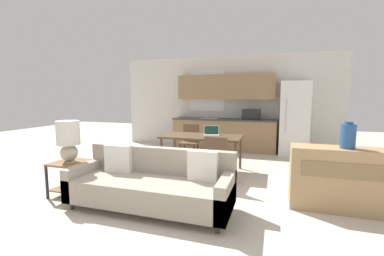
{
  "coord_description": "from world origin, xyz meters",
  "views": [
    {
      "loc": [
        1.39,
        -2.97,
        1.52
      ],
      "look_at": [
        -0.05,
        1.5,
        0.95
      ],
      "focal_mm": 24.0,
      "sensor_mm": 36.0,
      "label": 1
    }
  ],
  "objects_px": {
    "couch": "(152,184)",
    "dining_chair_near_right": "(218,158)",
    "dining_table": "(202,139)",
    "dining_chair_far_left": "(190,140)",
    "side_table": "(71,172)",
    "refrigerator": "(294,118)",
    "laptop": "(211,133)",
    "vase": "(348,136)",
    "table_lamp": "(68,139)",
    "credenza": "(338,179)"
  },
  "relations": [
    {
      "from": "refrigerator",
      "to": "credenza",
      "type": "relative_size",
      "value": 1.57
    },
    {
      "from": "couch",
      "to": "laptop",
      "type": "xyz_separation_m",
      "value": [
        0.33,
        2.07,
        0.45
      ]
    },
    {
      "from": "couch",
      "to": "vase",
      "type": "bearing_deg",
      "value": 15.23
    },
    {
      "from": "dining_table",
      "to": "table_lamp",
      "type": "bearing_deg",
      "value": -128.19
    },
    {
      "from": "table_lamp",
      "to": "vase",
      "type": "xyz_separation_m",
      "value": [
        3.88,
        0.69,
        0.12
      ]
    },
    {
      "from": "dining_table",
      "to": "dining_chair_far_left",
      "type": "distance_m",
      "value": 0.97
    },
    {
      "from": "table_lamp",
      "to": "dining_chair_far_left",
      "type": "distance_m",
      "value": 2.97
    },
    {
      "from": "laptop",
      "to": "credenza",
      "type": "bearing_deg",
      "value": -48.82
    },
    {
      "from": "side_table",
      "to": "laptop",
      "type": "xyz_separation_m",
      "value": [
        1.74,
        2.06,
        0.42
      ]
    },
    {
      "from": "laptop",
      "to": "table_lamp",
      "type": "bearing_deg",
      "value": -144.96
    },
    {
      "from": "refrigerator",
      "to": "couch",
      "type": "distance_m",
      "value": 4.65
    },
    {
      "from": "credenza",
      "to": "dining_chair_near_right",
      "type": "height_order",
      "value": "dining_chair_near_right"
    },
    {
      "from": "laptop",
      "to": "dining_chair_far_left",
      "type": "bearing_deg",
      "value": 120.61
    },
    {
      "from": "dining_chair_near_right",
      "to": "dining_table",
      "type": "bearing_deg",
      "value": -50.47
    },
    {
      "from": "dining_table",
      "to": "dining_chair_far_left",
      "type": "xyz_separation_m",
      "value": [
        -0.52,
        0.79,
        -0.19
      ]
    },
    {
      "from": "dining_table",
      "to": "dining_chair_near_right",
      "type": "distance_m",
      "value": 0.95
    },
    {
      "from": "dining_table",
      "to": "laptop",
      "type": "relative_size",
      "value": 4.3
    },
    {
      "from": "vase",
      "to": "dining_chair_near_right",
      "type": "bearing_deg",
      "value": 165.03
    },
    {
      "from": "couch",
      "to": "dining_chair_near_right",
      "type": "distance_m",
      "value": 1.35
    },
    {
      "from": "couch",
      "to": "vase",
      "type": "distance_m",
      "value": 2.67
    },
    {
      "from": "vase",
      "to": "dining_chair_far_left",
      "type": "xyz_separation_m",
      "value": [
        -2.85,
        2.06,
        -0.54
      ]
    },
    {
      "from": "refrigerator",
      "to": "dining_chair_near_right",
      "type": "relative_size",
      "value": 2.24
    },
    {
      "from": "dining_table",
      "to": "dining_chair_far_left",
      "type": "height_order",
      "value": "dining_chair_far_left"
    },
    {
      "from": "refrigerator",
      "to": "laptop",
      "type": "xyz_separation_m",
      "value": [
        -1.73,
        -2.05,
        -0.18
      ]
    },
    {
      "from": "side_table",
      "to": "vase",
      "type": "bearing_deg",
      "value": 9.72
    },
    {
      "from": "table_lamp",
      "to": "dining_table",
      "type": "bearing_deg",
      "value": 51.81
    },
    {
      "from": "refrigerator",
      "to": "table_lamp",
      "type": "xyz_separation_m",
      "value": [
        -3.45,
        -4.14,
        -0.07
      ]
    },
    {
      "from": "dining_chair_far_left",
      "to": "laptop",
      "type": "xyz_separation_m",
      "value": [
        0.7,
        -0.67,
        0.3
      ]
    },
    {
      "from": "couch",
      "to": "table_lamp",
      "type": "relative_size",
      "value": 3.49
    },
    {
      "from": "table_lamp",
      "to": "dining_chair_far_left",
      "type": "bearing_deg",
      "value": 69.64
    },
    {
      "from": "dining_table",
      "to": "credenza",
      "type": "relative_size",
      "value": 1.33
    },
    {
      "from": "couch",
      "to": "side_table",
      "type": "relative_size",
      "value": 4.21
    },
    {
      "from": "credenza",
      "to": "refrigerator",
      "type": "bearing_deg",
      "value": 96.01
    },
    {
      "from": "table_lamp",
      "to": "dining_chair_near_right",
      "type": "relative_size",
      "value": 0.74
    },
    {
      "from": "credenza",
      "to": "laptop",
      "type": "xyz_separation_m",
      "value": [
        -2.09,
        1.37,
        0.35
      ]
    },
    {
      "from": "vase",
      "to": "laptop",
      "type": "bearing_deg",
      "value": 147.16
    },
    {
      "from": "couch",
      "to": "dining_chair_far_left",
      "type": "distance_m",
      "value": 2.77
    },
    {
      "from": "couch",
      "to": "vase",
      "type": "relative_size",
      "value": 6.34
    },
    {
      "from": "refrigerator",
      "to": "couch",
      "type": "xyz_separation_m",
      "value": [
        -2.06,
        -4.12,
        -0.64
      ]
    },
    {
      "from": "couch",
      "to": "dining_chair_far_left",
      "type": "bearing_deg",
      "value": 97.6
    },
    {
      "from": "table_lamp",
      "to": "laptop",
      "type": "xyz_separation_m",
      "value": [
        1.72,
        2.09,
        -0.11
      ]
    },
    {
      "from": "credenza",
      "to": "laptop",
      "type": "distance_m",
      "value": 2.52
    },
    {
      "from": "dining_chair_near_right",
      "to": "laptop",
      "type": "distance_m",
      "value": 1.01
    },
    {
      "from": "refrigerator",
      "to": "side_table",
      "type": "xyz_separation_m",
      "value": [
        -3.46,
        -4.11,
        -0.6
      ]
    },
    {
      "from": "couch",
      "to": "dining_chair_near_right",
      "type": "relative_size",
      "value": 2.59
    },
    {
      "from": "refrigerator",
      "to": "dining_table",
      "type": "distance_m",
      "value": 2.9
    },
    {
      "from": "vase",
      "to": "laptop",
      "type": "height_order",
      "value": "vase"
    },
    {
      "from": "dining_chair_far_left",
      "to": "vase",
      "type": "bearing_deg",
      "value": -39.1
    },
    {
      "from": "refrigerator",
      "to": "dining_table",
      "type": "xyz_separation_m",
      "value": [
        -1.9,
        -2.17,
        -0.29
      ]
    },
    {
      "from": "table_lamp",
      "to": "credenza",
      "type": "height_order",
      "value": "table_lamp"
    }
  ]
}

